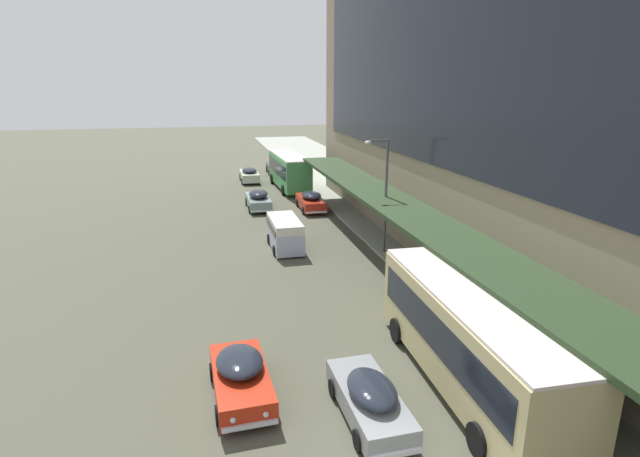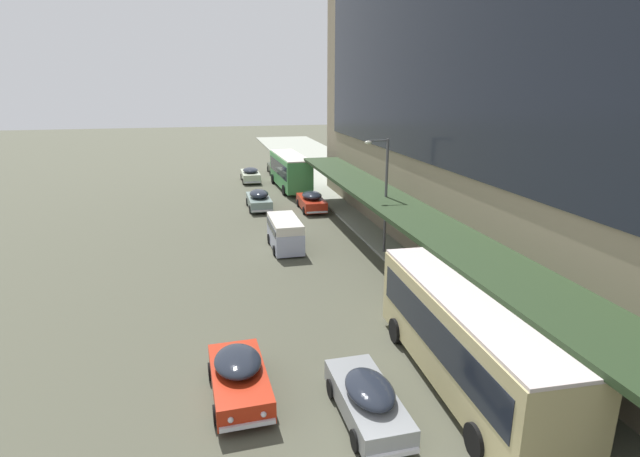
{
  "view_description": "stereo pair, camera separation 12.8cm",
  "coord_description": "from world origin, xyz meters",
  "px_view_note": "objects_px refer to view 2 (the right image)",
  "views": [
    {
      "loc": [
        -4.18,
        -8.84,
        10.14
      ],
      "look_at": [
        2.45,
        19.17,
        1.8
      ],
      "focal_mm": 28.0,
      "sensor_mm": 36.0,
      "label": 1
    },
    {
      "loc": [
        -4.05,
        -8.87,
        10.14
      ],
      "look_at": [
        2.45,
        19.17,
        1.8
      ],
      "focal_mm": 28.0,
      "sensor_mm": 36.0,
      "label": 2
    }
  ],
  "objects_px": {
    "transit_bus_kerbside_front": "(290,169)",
    "sedan_trailing_mid": "(250,175)",
    "transit_bus_kerbside_rear": "(468,336)",
    "street_lamp": "(384,188)",
    "sedan_second_near": "(367,399)",
    "sedan_second_mid": "(259,199)",
    "sedan_lead_near": "(311,201)",
    "sedan_trailing_near": "(239,376)",
    "sedan_oncoming_front": "(277,167)",
    "vw_van": "(285,231)",
    "pedestrian_at_kerb": "(605,415)"
  },
  "relations": [
    {
      "from": "transit_bus_kerbside_front",
      "to": "sedan_trailing_mid",
      "type": "distance_m",
      "value": 6.04
    },
    {
      "from": "transit_bus_kerbside_rear",
      "to": "transit_bus_kerbside_front",
      "type": "bearing_deg",
      "value": 90.11
    },
    {
      "from": "street_lamp",
      "to": "sedan_second_near",
      "type": "bearing_deg",
      "value": -111.38
    },
    {
      "from": "sedan_second_mid",
      "to": "street_lamp",
      "type": "distance_m",
      "value": 15.15
    },
    {
      "from": "sedan_lead_near",
      "to": "sedan_trailing_near",
      "type": "distance_m",
      "value": 26.0
    },
    {
      "from": "sedan_oncoming_front",
      "to": "sedan_trailing_mid",
      "type": "xyz_separation_m",
      "value": [
        -3.49,
        -4.57,
        -0.02
      ]
    },
    {
      "from": "sedan_lead_near",
      "to": "sedan_trailing_near",
      "type": "bearing_deg",
      "value": -107.49
    },
    {
      "from": "sedan_lead_near",
      "to": "sedan_trailing_mid",
      "type": "distance_m",
      "value": 14.37
    },
    {
      "from": "sedan_oncoming_front",
      "to": "sedan_lead_near",
      "type": "relative_size",
      "value": 1.02
    },
    {
      "from": "vw_van",
      "to": "sedan_oncoming_front",
      "type": "bearing_deg",
      "value": 82.83
    },
    {
      "from": "sedan_oncoming_front",
      "to": "sedan_trailing_mid",
      "type": "relative_size",
      "value": 1.01
    },
    {
      "from": "transit_bus_kerbside_rear",
      "to": "sedan_trailing_near",
      "type": "bearing_deg",
      "value": 170.7
    },
    {
      "from": "sedan_oncoming_front",
      "to": "sedan_second_near",
      "type": "xyz_separation_m",
      "value": [
        -3.72,
        -45.37,
        -0.07
      ]
    },
    {
      "from": "sedan_second_mid",
      "to": "sedan_trailing_near",
      "type": "bearing_deg",
      "value": -97.78
    },
    {
      "from": "sedan_second_mid",
      "to": "sedan_trailing_mid",
      "type": "bearing_deg",
      "value": 87.87
    },
    {
      "from": "transit_bus_kerbside_rear",
      "to": "sedan_trailing_near",
      "type": "height_order",
      "value": "transit_bus_kerbside_rear"
    },
    {
      "from": "sedan_second_near",
      "to": "pedestrian_at_kerb",
      "type": "distance_m",
      "value": 6.75
    },
    {
      "from": "sedan_second_near",
      "to": "sedan_oncoming_front",
      "type": "bearing_deg",
      "value": 85.31
    },
    {
      "from": "transit_bus_kerbside_rear",
      "to": "sedan_oncoming_front",
      "type": "relative_size",
      "value": 2.13
    },
    {
      "from": "sedan_trailing_mid",
      "to": "sedan_second_mid",
      "type": "distance_m",
      "value": 12.41
    },
    {
      "from": "vw_van",
      "to": "sedan_second_mid",
      "type": "bearing_deg",
      "value": 92.36
    },
    {
      "from": "transit_bus_kerbside_rear",
      "to": "pedestrian_at_kerb",
      "type": "bearing_deg",
      "value": -59.01
    },
    {
      "from": "sedan_second_near",
      "to": "vw_van",
      "type": "distance_m",
      "value": 17.51
    },
    {
      "from": "sedan_trailing_near",
      "to": "vw_van",
      "type": "height_order",
      "value": "vw_van"
    },
    {
      "from": "sedan_oncoming_front",
      "to": "street_lamp",
      "type": "relative_size",
      "value": 0.7
    },
    {
      "from": "sedan_trailing_near",
      "to": "sedan_trailing_mid",
      "type": "bearing_deg",
      "value": 84.02
    },
    {
      "from": "sedan_second_near",
      "to": "sedan_trailing_near",
      "type": "distance_m",
      "value": 4.38
    },
    {
      "from": "transit_bus_kerbside_front",
      "to": "transit_bus_kerbside_rear",
      "type": "xyz_separation_m",
      "value": [
        0.07,
        -35.18,
        0.01
      ]
    },
    {
      "from": "vw_van",
      "to": "sedan_lead_near",
      "type": "bearing_deg",
      "value": 68.17
    },
    {
      "from": "sedan_second_near",
      "to": "sedan_trailing_mid",
      "type": "relative_size",
      "value": 0.93
    },
    {
      "from": "sedan_second_near",
      "to": "vw_van",
      "type": "height_order",
      "value": "vw_van"
    },
    {
      "from": "transit_bus_kerbside_front",
      "to": "sedan_lead_near",
      "type": "bearing_deg",
      "value": -88.64
    },
    {
      "from": "sedan_second_near",
      "to": "sedan_second_mid",
      "type": "height_order",
      "value": "sedan_second_mid"
    },
    {
      "from": "sedan_second_mid",
      "to": "street_lamp",
      "type": "xyz_separation_m",
      "value": [
        6.08,
        -13.46,
        3.38
      ]
    },
    {
      "from": "sedan_trailing_mid",
      "to": "street_lamp",
      "type": "distance_m",
      "value": 26.69
    },
    {
      "from": "sedan_trailing_mid",
      "to": "sedan_second_mid",
      "type": "bearing_deg",
      "value": -92.13
    },
    {
      "from": "sedan_oncoming_front",
      "to": "sedan_lead_near",
      "type": "distance_m",
      "value": 18.44
    },
    {
      "from": "transit_bus_kerbside_front",
      "to": "street_lamp",
      "type": "height_order",
      "value": "street_lamp"
    },
    {
      "from": "sedan_trailing_near",
      "to": "sedan_second_mid",
      "type": "bearing_deg",
      "value": 82.22
    },
    {
      "from": "transit_bus_kerbside_rear",
      "to": "sedan_second_near",
      "type": "xyz_separation_m",
      "value": [
        -3.84,
        -0.88,
        -1.25
      ]
    },
    {
      "from": "sedan_oncoming_front",
      "to": "transit_bus_kerbside_rear",
      "type": "bearing_deg",
      "value": -89.85
    },
    {
      "from": "transit_bus_kerbside_front",
      "to": "transit_bus_kerbside_rear",
      "type": "distance_m",
      "value": 35.18
    },
    {
      "from": "transit_bus_kerbside_rear",
      "to": "sedan_lead_near",
      "type": "distance_m",
      "value": 26.08
    },
    {
      "from": "sedan_oncoming_front",
      "to": "sedan_lead_near",
      "type": "bearing_deg",
      "value": -89.16
    },
    {
      "from": "street_lamp",
      "to": "sedan_lead_near",
      "type": "bearing_deg",
      "value": 98.8
    },
    {
      "from": "sedan_oncoming_front",
      "to": "street_lamp",
      "type": "bearing_deg",
      "value": -86.01
    },
    {
      "from": "sedan_second_near",
      "to": "pedestrian_at_kerb",
      "type": "relative_size",
      "value": 2.42
    },
    {
      "from": "sedan_second_near",
      "to": "vw_van",
      "type": "bearing_deg",
      "value": 89.3
    },
    {
      "from": "sedan_second_near",
      "to": "pedestrian_at_kerb",
      "type": "xyz_separation_m",
      "value": [
        6.09,
        -2.87,
        0.46
      ]
    },
    {
      "from": "transit_bus_kerbside_rear",
      "to": "street_lamp",
      "type": "xyz_separation_m",
      "value": [
        2.01,
        14.06,
        2.22
      ]
    }
  ]
}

